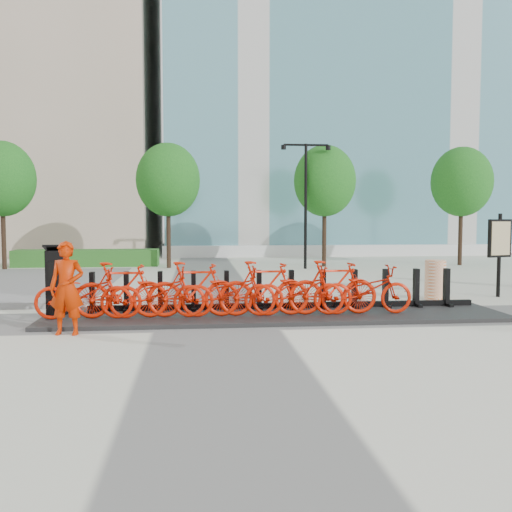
{
  "coord_description": "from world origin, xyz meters",
  "views": [
    {
      "loc": [
        -0.37,
        -11.58,
        2.12
      ],
      "look_at": [
        1.0,
        1.5,
        1.2
      ],
      "focal_mm": 40.0,
      "sensor_mm": 36.0,
      "label": 1
    }
  ],
  "objects": [
    {
      "name": "tree_0",
      "position": [
        -8.0,
        12.0,
        3.59
      ],
      "size": [
        2.6,
        2.6,
        5.1
      ],
      "color": "black",
      "rests_on": "ground"
    },
    {
      "name": "glass_building",
      "position": [
        14.0,
        26.0,
        12.0
      ],
      "size": [
        32.0,
        16.0,
        24.0
      ],
      "primitive_type": "cube",
      "color": "teal",
      "rests_on": "ground"
    },
    {
      "name": "hedge_b",
      "position": [
        -5.0,
        13.2,
        0.35
      ],
      "size": [
        6.0,
        1.2,
        0.7
      ],
      "primitive_type": "cube",
      "color": "#1D6B19",
      "rests_on": "ground"
    },
    {
      "name": "tree_3",
      "position": [
        11.0,
        12.0,
        3.59
      ],
      "size": [
        2.6,
        2.6,
        5.1
      ],
      "color": "black",
      "rests_on": "ground"
    },
    {
      "name": "bike_8",
      "position": [
        3.16,
        -0.05,
        0.59
      ],
      "size": [
        1.93,
        0.67,
        1.01
      ],
      "primitive_type": "imported",
      "rotation": [
        0.0,
        0.0,
        1.57
      ],
      "color": "red",
      "rests_on": "dock_pad"
    },
    {
      "name": "bike_0",
      "position": [
        -2.6,
        -0.05,
        0.59
      ],
      "size": [
        1.93,
        0.67,
        1.01
      ],
      "primitive_type": "imported",
      "rotation": [
        0.0,
        0.0,
        1.57
      ],
      "color": "red",
      "rests_on": "dock_pad"
    },
    {
      "name": "bike_6",
      "position": [
        1.72,
        -0.05,
        0.59
      ],
      "size": [
        1.93,
        0.67,
        1.01
      ],
      "primitive_type": "imported",
      "rotation": [
        0.0,
        0.0,
        1.57
      ],
      "color": "red",
      "rests_on": "dock_pad"
    },
    {
      "name": "worker_red",
      "position": [
        -2.68,
        -1.18,
        0.84
      ],
      "size": [
        0.65,
        0.46,
        1.68
      ],
      "primitive_type": "imported",
      "rotation": [
        0.0,
        0.0,
        -0.1
      ],
      "color": "#B82200",
      "rests_on": "ground"
    },
    {
      "name": "map_sign",
      "position": [
        7.52,
        2.55,
        1.45
      ],
      "size": [
        0.72,
        0.3,
        2.19
      ],
      "rotation": [
        0.0,
        0.0,
        0.28
      ],
      "color": "black",
      "rests_on": "ground"
    },
    {
      "name": "tree_2",
      "position": [
        5.0,
        12.0,
        3.59
      ],
      "size": [
        2.6,
        2.6,
        5.1
      ],
      "color": "black",
      "rests_on": "ground"
    },
    {
      "name": "bike_1",
      "position": [
        -1.88,
        -0.05,
        0.64
      ],
      "size": [
        1.87,
        0.53,
        1.13
      ],
      "primitive_type": "imported",
      "rotation": [
        0.0,
        0.0,
        1.57
      ],
      "color": "red",
      "rests_on": "dock_pad"
    },
    {
      "name": "streetlamp",
      "position": [
        4.0,
        11.0,
        3.13
      ],
      "size": [
        2.0,
        0.2,
        5.0
      ],
      "color": "black",
      "rests_on": "ground"
    },
    {
      "name": "ground",
      "position": [
        0.0,
        0.0,
        0.0
      ],
      "size": [
        120.0,
        120.0,
        0.0
      ],
      "primitive_type": "plane",
      "color": "beige"
    },
    {
      "name": "dock_rail_posts",
      "position": [
        1.36,
        0.77,
        0.51
      ],
      "size": [
        8.02,
        0.5,
        0.85
      ],
      "primitive_type": null,
      "color": "black",
      "rests_on": "dock_pad"
    },
    {
      "name": "kiosk",
      "position": [
        -3.26,
        0.52,
        0.78
      ],
      "size": [
        0.46,
        0.38,
        1.46
      ],
      "rotation": [
        0.0,
        0.0,
        -0.02
      ],
      "color": "black",
      "rests_on": "dock_pad"
    },
    {
      "name": "bike_4",
      "position": [
        0.28,
        -0.05,
        0.59
      ],
      "size": [
        1.93,
        0.67,
        1.01
      ],
      "primitive_type": "imported",
      "rotation": [
        0.0,
        0.0,
        1.57
      ],
      "color": "red",
      "rests_on": "dock_pad"
    },
    {
      "name": "bike_5",
      "position": [
        1.0,
        -0.05,
        0.64
      ],
      "size": [
        1.87,
        0.53,
        1.13
      ],
      "primitive_type": "imported",
      "rotation": [
        0.0,
        0.0,
        1.57
      ],
      "color": "red",
      "rests_on": "dock_pad"
    },
    {
      "name": "dock_pad",
      "position": [
        1.3,
        0.3,
        0.04
      ],
      "size": [
        9.6,
        2.4,
        0.08
      ],
      "primitive_type": "cube",
      "color": "black",
      "rests_on": "ground"
    },
    {
      "name": "construction_barrel",
      "position": [
        5.69,
        2.31,
        0.5
      ],
      "size": [
        0.53,
        0.53,
        1.01
      ],
      "primitive_type": "cylinder",
      "rotation": [
        0.0,
        0.0,
        0.01
      ],
      "color": "orange",
      "rests_on": "ground"
    },
    {
      "name": "bike_3",
      "position": [
        -0.44,
        -0.05,
        0.64
      ],
      "size": [
        1.87,
        0.53,
        1.13
      ],
      "primitive_type": "imported",
      "rotation": [
        0.0,
        0.0,
        1.57
      ],
      "color": "red",
      "rests_on": "dock_pad"
    },
    {
      "name": "tree_1",
      "position": [
        -1.5,
        12.0,
        3.59
      ],
      "size": [
        2.6,
        2.6,
        5.1
      ],
      "color": "black",
      "rests_on": "ground"
    },
    {
      "name": "bike_2",
      "position": [
        -1.16,
        -0.05,
        0.59
      ],
      "size": [
        1.93,
        0.67,
        1.01
      ],
      "primitive_type": "imported",
      "rotation": [
        0.0,
        0.0,
        1.57
      ],
      "color": "red",
      "rests_on": "dock_pad"
    },
    {
      "name": "bike_7",
      "position": [
        2.44,
        -0.05,
        0.64
      ],
      "size": [
        1.87,
        0.53,
        1.13
      ],
      "primitive_type": "imported",
      "rotation": [
        0.0,
        0.0,
        1.57
      ],
      "color": "red",
      "rests_on": "dock_pad"
    }
  ]
}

